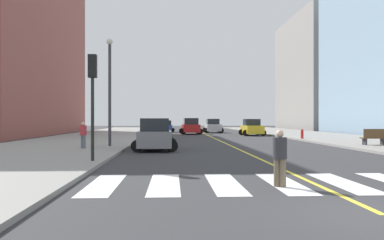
{
  "coord_description": "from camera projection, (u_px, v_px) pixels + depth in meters",
  "views": [
    {
      "loc": [
        -4.27,
        -7.68,
        1.94
      ],
      "look_at": [
        -2.18,
        33.88,
        1.87
      ],
      "focal_mm": 36.62,
      "sensor_mm": 36.0,
      "label": 1
    }
  ],
  "objects": [
    {
      "name": "sidewalk_kerb_west",
      "position": [
        59.0,
        146.0,
        27.25
      ],
      "size": [
        10.0,
        120.0,
        0.15
      ],
      "primitive_type": "cube",
      "color": "gray",
      "rests_on": "ground"
    },
    {
      "name": "car_yellow_nearest",
      "position": [
        252.0,
        128.0,
        46.91
      ],
      "size": [
        2.78,
        4.44,
        1.98
      ],
      "rotation": [
        0.0,
        0.0,
        3.15
      ],
      "color": "gold",
      "rests_on": "ground"
    },
    {
      "name": "park_bench",
      "position": [
        374.0,
        137.0,
        27.36
      ],
      "size": [
        1.84,
        0.7,
        1.12
      ],
      "rotation": [
        0.0,
        0.0,
        1.65
      ],
      "color": "brown",
      "rests_on": "sidewalk_kerb_east"
    },
    {
      "name": "parking_garage_concrete",
      "position": [
        337.0,
        74.0,
        76.51
      ],
      "size": [
        18.0,
        24.0,
        21.78
      ],
      "primitive_type": "cube",
      "color": "gray",
      "rests_on": "ground"
    },
    {
      "name": "crosswalk_paint",
      "position": [
        313.0,
        183.0,
        11.88
      ],
      "size": [
        13.5,
        4.0,
        0.01
      ],
      "color": "silver",
      "rests_on": "ground"
    },
    {
      "name": "car_red_fourth",
      "position": [
        191.0,
        127.0,
        51.22
      ],
      "size": [
        3.03,
        4.76,
        2.1
      ],
      "rotation": [
        0.0,
        0.0,
        0.03
      ],
      "color": "red",
      "rests_on": "ground"
    },
    {
      "name": "ground_plane",
      "position": [
        384.0,
        215.0,
        7.88
      ],
      "size": [
        220.0,
        220.0,
        0.0
      ],
      "primitive_type": "plane",
      "color": "#333335"
    },
    {
      "name": "pedestrian_crossing",
      "position": [
        280.0,
        155.0,
        11.2
      ],
      "size": [
        0.41,
        0.41,
        1.64
      ],
      "rotation": [
        0.0,
        0.0,
        5.65
      ],
      "color": "brown",
      "rests_on": "ground"
    },
    {
      "name": "car_gray_third",
      "position": [
        155.0,
        135.0,
        24.45
      ],
      "size": [
        2.84,
        4.51,
        2.0
      ],
      "rotation": [
        0.0,
        0.0,
        0.02
      ],
      "color": "slate",
      "rests_on": "ground"
    },
    {
      "name": "car_blue_fifth",
      "position": [
        166.0,
        127.0,
        59.1
      ],
      "size": [
        2.57,
        4.04,
        1.78
      ],
      "rotation": [
        0.0,
        0.0,
        -0.03
      ],
      "color": "#2D479E",
      "rests_on": "ground"
    },
    {
      "name": "traffic_light_far_corner",
      "position": [
        93.0,
        86.0,
        16.91
      ],
      "size": [
        0.36,
        0.41,
        4.59
      ],
      "color": "black",
      "rests_on": "sidewalk_kerb_west"
    },
    {
      "name": "fire_hydrant",
      "position": [
        302.0,
        134.0,
        36.38
      ],
      "size": [
        0.26,
        0.26,
        0.89
      ],
      "color": "red",
      "rests_on": "sidewalk_kerb_east"
    },
    {
      "name": "street_lamp",
      "position": [
        110.0,
        82.0,
        26.28
      ],
      "size": [
        0.44,
        0.44,
        7.24
      ],
      "color": "#38383D",
      "rests_on": "sidewalk_kerb_west"
    },
    {
      "name": "pedestrian_walking_west",
      "position": [
        83.0,
        134.0,
        24.17
      ],
      "size": [
        0.4,
        0.4,
        1.63
      ],
      "rotation": [
        0.0,
        0.0,
        2.51
      ],
      "color": "slate",
      "rests_on": "sidewalk_kerb_west"
    },
    {
      "name": "lane_divider_paint",
      "position": [
        207.0,
        135.0,
        47.83
      ],
      "size": [
        0.16,
        80.0,
        0.01
      ],
      "primitive_type": "cube",
      "color": "yellow",
      "rests_on": "ground"
    },
    {
      "name": "car_silver_second",
      "position": [
        213.0,
        126.0,
        56.69
      ],
      "size": [
        2.81,
        4.5,
        2.01
      ],
      "rotation": [
        0.0,
        0.0,
        3.14
      ],
      "color": "#B7B7BC",
      "rests_on": "ground"
    }
  ]
}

